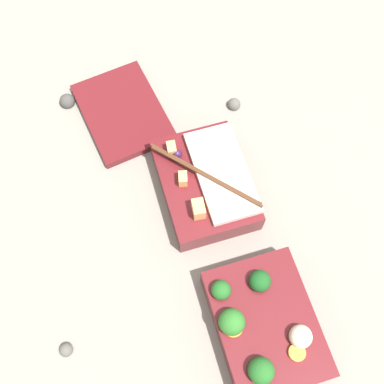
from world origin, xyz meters
The scene contains 7 objects.
ground_plane centered at (0.00, 0.00, 0.00)m, with size 3.00×3.00×0.00m, color gray.
bento_tray_vegetable centered at (-0.14, -0.02, 0.03)m, with size 0.20×0.15×0.08m.
bento_tray_rice centered at (0.12, 0.00, 0.03)m, with size 0.20×0.15×0.08m.
bento_lid centered at (0.31, 0.10, 0.01)m, with size 0.20×0.14×0.02m, color maroon.
pebble_0 centered at (-0.08, 0.28, 0.01)m, with size 0.02×0.02×0.02m, color #595651.
pebble_1 centered at (0.37, 0.20, 0.01)m, with size 0.03×0.03×0.03m, color #474442.
pebble_2 centered at (0.27, -0.11, 0.01)m, with size 0.03×0.03×0.03m, color #595651.
Camera 1 is at (-0.19, 0.12, 0.73)m, focal length 42.00 mm.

